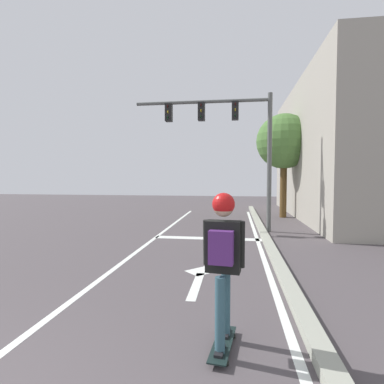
% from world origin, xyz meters
% --- Properties ---
extents(lane_line_center, '(0.12, 20.00, 0.01)m').
position_xyz_m(lane_line_center, '(-0.07, 6.00, 0.00)').
color(lane_line_center, silver).
rests_on(lane_line_center, ground).
extents(lane_line_curbside, '(0.12, 20.00, 0.01)m').
position_xyz_m(lane_line_curbside, '(3.14, 6.00, 0.00)').
color(lane_line_curbside, silver).
rests_on(lane_line_curbside, ground).
extents(stop_bar, '(3.36, 0.40, 0.01)m').
position_xyz_m(stop_bar, '(1.61, 8.39, 0.00)').
color(stop_bar, silver).
rests_on(stop_bar, ground).
extents(lane_arrow_stem, '(0.16, 1.40, 0.01)m').
position_xyz_m(lane_arrow_stem, '(1.78, 4.19, 0.00)').
color(lane_arrow_stem, silver).
rests_on(lane_arrow_stem, ground).
extents(lane_arrow_head, '(0.71, 0.71, 0.01)m').
position_xyz_m(lane_arrow_head, '(1.78, 5.04, 0.00)').
color(lane_arrow_head, silver).
rests_on(lane_arrow_head, ground).
extents(curb_strip, '(0.24, 24.00, 0.14)m').
position_xyz_m(curb_strip, '(3.39, 6.00, 0.07)').
color(curb_strip, '#9A9C8C').
rests_on(curb_strip, ground).
extents(skateboard, '(0.30, 0.83, 0.08)m').
position_xyz_m(skateboard, '(2.34, 2.23, 0.07)').
color(skateboard, black).
rests_on(skateboard, ground).
extents(skater, '(0.47, 0.63, 1.69)m').
position_xyz_m(skater, '(2.33, 2.22, 1.16)').
color(skater, '#325562').
rests_on(skater, skateboard).
extents(traffic_signal_mast, '(4.90, 0.34, 4.88)m').
position_xyz_m(traffic_signal_mast, '(2.15, 9.89, 3.66)').
color(traffic_signal_mast, '#535654').
rests_on(traffic_signal_mast, ground).
extents(roadside_tree, '(2.61, 2.61, 4.96)m').
position_xyz_m(roadside_tree, '(4.73, 13.97, 3.62)').
color(roadside_tree, brown).
rests_on(roadside_tree, ground).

